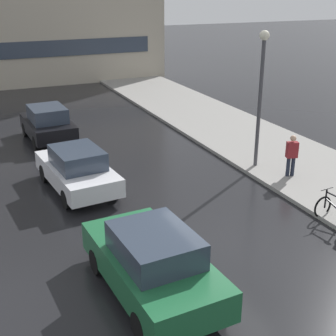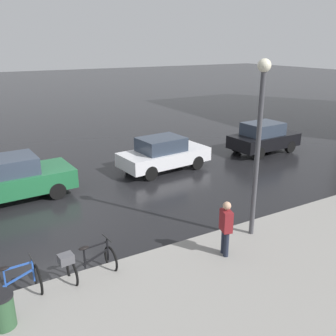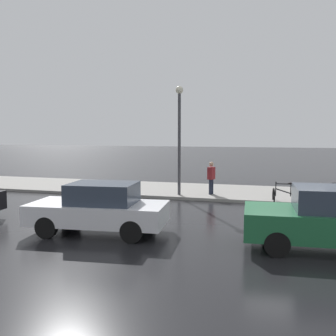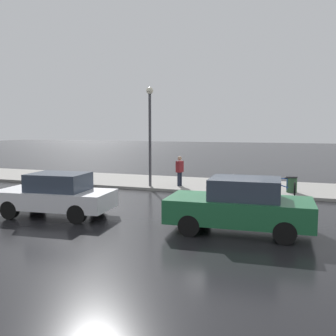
# 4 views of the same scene
# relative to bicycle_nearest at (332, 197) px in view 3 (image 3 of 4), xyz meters

# --- Properties ---
(ground_plane) EXTENTS (140.00, 140.00, 0.00)m
(ground_plane) POSITION_rel_bicycle_nearest_xyz_m (-3.83, 1.91, -0.41)
(ground_plane) COLOR black
(sidewalk_kerb) EXTENTS (4.80, 60.00, 0.14)m
(sidewalk_kerb) POSITION_rel_bicycle_nearest_xyz_m (2.17, 11.91, -0.34)
(sidewalk_kerb) COLOR gray
(sidewalk_kerb) RESTS_ON ground
(bicycle_nearest) EXTENTS (0.81, 1.12, 0.98)m
(bicycle_nearest) POSITION_rel_bicycle_nearest_xyz_m (0.00, 0.00, 0.00)
(bicycle_nearest) COLOR black
(bicycle_nearest) RESTS_ON ground
(bicycle_second) EXTENTS (0.80, 1.40, 1.00)m
(bicycle_second) POSITION_rel_bicycle_nearest_xyz_m (0.03, 1.65, 0.08)
(bicycle_second) COLOR black
(bicycle_second) RESTS_ON ground
(car_green) EXTENTS (2.19, 4.39, 1.66)m
(car_green) POSITION_rel_bicycle_nearest_xyz_m (-6.25, 0.91, 0.41)
(car_green) COLOR #1E6038
(car_green) RESTS_ON ground
(car_white) EXTENTS (2.20, 4.29, 1.55)m
(car_white) POSITION_rel_bicycle_nearest_xyz_m (-6.40, 7.43, 0.36)
(car_white) COLOR silver
(car_white) RESTS_ON ground
(pedestrian) EXTENTS (0.45, 0.34, 1.69)m
(pedestrian) POSITION_rel_bicycle_nearest_xyz_m (0.96, 5.20, 0.54)
(pedestrian) COLOR #1E2333
(pedestrian) RESTS_ON ground
(streetlamp) EXTENTS (0.36, 0.36, 5.22)m
(streetlamp) POSITION_rel_bicycle_nearest_xyz_m (0.42, 6.64, 2.89)
(streetlamp) COLOR #424247
(streetlamp) RESTS_ON ground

